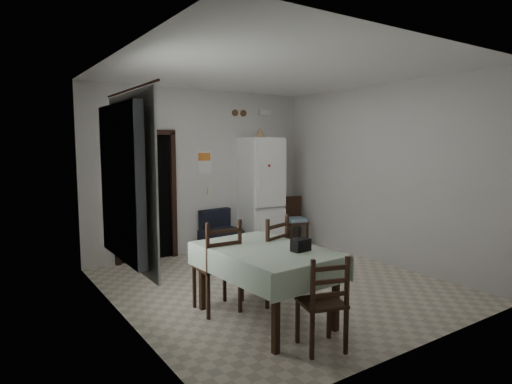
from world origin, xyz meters
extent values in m
plane|color=beige|center=(0.00, 0.00, 0.00)|extent=(4.50, 4.50, 0.00)
cube|color=black|center=(-1.05, 2.46, 1.05)|extent=(0.90, 0.45, 2.10)
cube|color=black|center=(-1.54, 2.22, 1.05)|extent=(0.08, 0.10, 2.18)
cube|color=black|center=(-0.56, 2.22, 1.05)|extent=(0.08, 0.10, 2.18)
cube|color=black|center=(-1.05, 2.22, 2.14)|extent=(1.06, 0.10, 0.08)
cube|color=silver|center=(-2.15, -0.20, 1.55)|extent=(0.10, 1.20, 1.60)
cube|color=beige|center=(-2.04, -0.20, 1.55)|extent=(0.02, 1.45, 1.85)
cylinder|color=black|center=(-2.03, -0.20, 2.50)|extent=(0.02, 1.60, 0.02)
cube|color=white|center=(0.05, 2.24, 1.62)|extent=(0.28, 0.02, 0.40)
cube|color=orange|center=(0.05, 2.23, 1.72)|extent=(0.24, 0.01, 0.14)
cube|color=beige|center=(0.15, 2.24, 1.10)|extent=(0.08, 0.02, 0.12)
cylinder|color=brown|center=(0.70, 2.23, 2.52)|extent=(0.12, 0.03, 0.12)
cylinder|color=brown|center=(0.88, 2.23, 2.52)|extent=(0.12, 0.03, 0.12)
cube|color=white|center=(1.35, 2.21, 2.55)|extent=(0.25, 0.07, 0.09)
cone|color=tan|center=(1.00, 1.85, 2.16)|extent=(0.24, 0.24, 0.18)
cube|color=black|center=(-0.57, -1.21, 0.88)|extent=(0.21, 0.14, 0.13)
camera|label=1|loc=(-3.45, -4.63, 1.94)|focal=30.00mm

